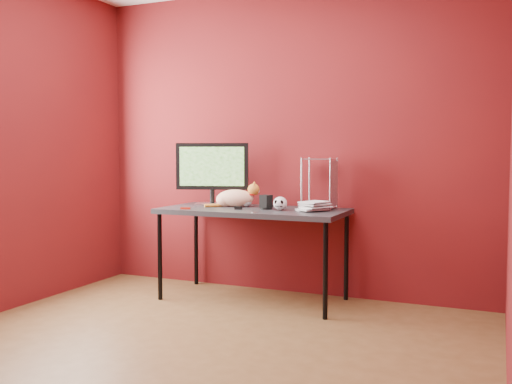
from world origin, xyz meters
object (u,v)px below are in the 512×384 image
at_px(desk, 253,215).
at_px(skull_mug, 280,203).
at_px(monitor, 212,171).
at_px(speaker, 266,203).
at_px(book_stack, 308,155).
at_px(cat, 236,198).

height_order(desk, skull_mug, skull_mug).
xyz_separation_m(desk, monitor, (-0.43, 0.10, 0.35)).
distance_m(speaker, book_stack, 0.51).
bearing_deg(cat, desk, -40.34).
bearing_deg(book_stack, desk, -172.49).
distance_m(monitor, speaker, 0.60).
xyz_separation_m(speaker, book_stack, (0.33, 0.06, 0.38)).
distance_m(desk, book_stack, 0.67).
height_order(cat, speaker, cat).
bearing_deg(monitor, book_stack, -21.76).
height_order(desk, speaker, speaker).
xyz_separation_m(monitor, skull_mug, (0.68, -0.15, -0.24)).
bearing_deg(skull_mug, speaker, 154.84).
distance_m(skull_mug, book_stack, 0.44).
bearing_deg(skull_mug, book_stack, 21.91).
height_order(monitor, book_stack, book_stack).
bearing_deg(speaker, skull_mug, 3.09).
relative_size(monitor, book_stack, 0.68).
height_order(speaker, book_stack, book_stack).
relative_size(desk, cat, 3.57).
bearing_deg(monitor, skull_mug, -31.45).
bearing_deg(book_stack, cat, 177.48).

